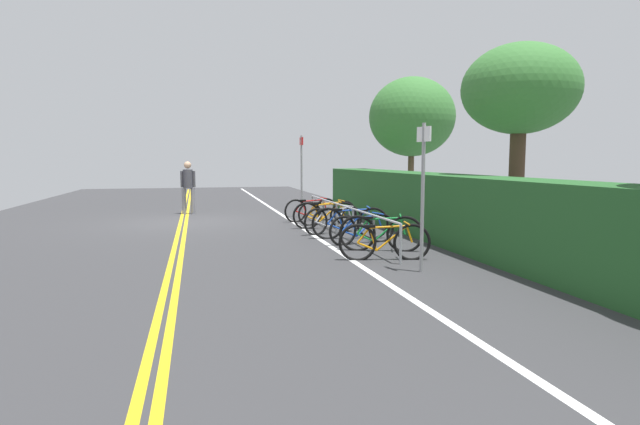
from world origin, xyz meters
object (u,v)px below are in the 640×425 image
object	(u,v)px
bicycle_7	(385,242)
bicycle_6	(381,233)
sign_post_near	(301,169)
sign_post_far	(423,184)
tree_mid	(520,91)
bicycle_3	(334,220)
tree_near_left	(412,117)
bicycle_0	(311,210)
pedestrian	(188,184)
bicycle_1	(327,213)
bike_rack	(344,213)
bicycle_4	(350,223)
bicycle_2	(325,215)
bicycle_5	(362,229)

from	to	relation	value
bicycle_7	bicycle_6	bearing A→B (deg)	163.77
sign_post_near	sign_post_far	world-z (taller)	sign_post_near
sign_post_far	tree_mid	xyz separation A→B (m)	(-2.56, 3.50, 1.91)
bicycle_3	tree_near_left	xyz separation A→B (m)	(-5.26, 4.38, 3.05)
bicycle_0	pedestrian	distance (m)	4.70
pedestrian	sign_post_near	distance (m)	4.04
pedestrian	tree_mid	size ratio (longest dim) A/B	0.40
tree_near_left	tree_mid	distance (m)	7.33
bicycle_7	pedestrian	size ratio (longest dim) A/B	0.95
bicycle_1	sign_post_near	distance (m)	2.31
bicycle_1	pedestrian	bearing A→B (deg)	-134.90
bicycle_7	pedestrian	bearing A→B (deg)	-158.19
bicycle_7	sign_post_near	xyz separation A→B (m)	(-7.12, -0.10, 1.20)
bicycle_1	sign_post_far	bearing A→B (deg)	-0.20
sign_post_far	bike_rack	bearing A→B (deg)	-178.70
bike_rack	bicycle_0	size ratio (longest dim) A/B	4.19
bike_rack	tree_near_left	xyz separation A→B (m)	(-5.69, 4.23, 2.82)
tree_near_left	tree_mid	world-z (taller)	tree_near_left
pedestrian	tree_mid	world-z (taller)	tree_mid
tree_mid	sign_post_far	bearing A→B (deg)	-53.79
bicycle_4	tree_near_left	xyz separation A→B (m)	(-6.19, 4.23, 3.01)
pedestrian	sign_post_near	bearing A→B (deg)	61.45
bicycle_4	sign_post_near	bearing A→B (deg)	-177.14
bike_rack	bicycle_6	distance (m)	2.20
bicycle_2	tree_mid	distance (m)	5.62
tree_near_left	sign_post_near	bearing A→B (deg)	-69.58
bicycle_2	bicycle_3	size ratio (longest dim) A/B	1.03
sign_post_near	sign_post_far	distance (m)	8.21
tree_near_left	bicycle_3	bearing A→B (deg)	-39.75
bicycle_0	sign_post_near	bearing A→B (deg)	-175.69
sign_post_near	bicycle_7	bearing A→B (deg)	0.77
bicycle_0	bicycle_7	bearing A→B (deg)	0.17
bicycle_0	sign_post_near	xyz separation A→B (m)	(-1.03, -0.08, 1.20)
bicycle_5	sign_post_near	size ratio (longest dim) A/B	0.63
bicycle_2	bicycle_3	xyz separation A→B (m)	(0.89, 0.00, -0.03)
bike_rack	sign_post_far	world-z (taller)	sign_post_far
bicycle_3	bicycle_5	distance (m)	1.68
bicycle_5	sign_post_far	size ratio (longest dim) A/B	0.67
bike_rack	bicycle_2	size ratio (longest dim) A/B	4.09
bicycle_3	tree_near_left	distance (m)	7.49
bicycle_2	sign_post_far	bearing A→B (deg)	2.56
bicycle_4	tree_near_left	size ratio (longest dim) A/B	0.37
bicycle_4	bicycle_5	size ratio (longest dim) A/B	1.10
bike_rack	tree_mid	distance (m)	4.83
tree_mid	bicycle_6	bearing A→B (deg)	-80.50
bicycle_2	pedestrian	distance (m)	5.90
bicycle_1	pedestrian	world-z (taller)	pedestrian
bicycle_4	sign_post_near	distance (m)	4.69
bicycle_4	tree_mid	distance (m)	4.81
bicycle_2	bicycle_7	bearing A→B (deg)	0.21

